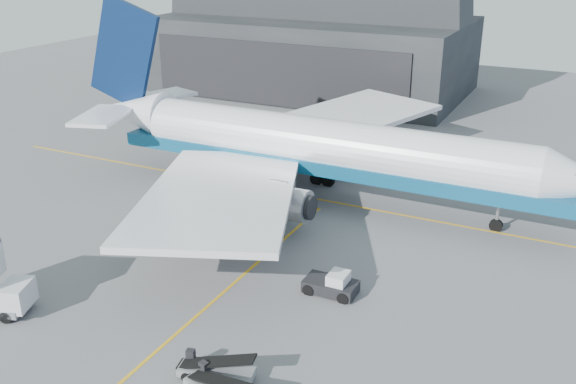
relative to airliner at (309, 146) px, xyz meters
The scene contains 7 objects.
ground 21.22m from the airliner, 83.49° to the right, with size 200.00×200.00×0.00m, color #565659.
taxi_lines 9.68m from the airliner, 73.27° to the right, with size 80.00×42.12×0.02m.
hangar 48.87m from the airliner, 113.83° to the left, with size 50.00×28.30×28.00m.
airliner is the anchor object (origin of this frame).
pushback_tug 19.60m from the airliner, 59.93° to the right, with size 3.91×2.33×1.80m.
belt_loader_a 29.86m from the airliner, 75.99° to the right, with size 4.93×2.50×1.84m.
traffic_cone 14.38m from the airliner, 85.37° to the right, with size 0.36×0.36×0.52m.
Camera 1 is at (22.63, -34.40, 24.58)m, focal length 40.00 mm.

